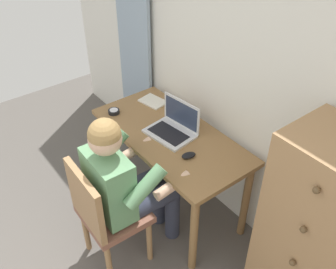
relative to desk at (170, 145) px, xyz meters
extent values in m
cube|color=silver|center=(0.41, 0.38, 0.63)|extent=(4.80, 0.05, 2.50)
cube|color=#8EA3B7|center=(-0.91, 0.31, 0.52)|extent=(0.47, 0.03, 2.28)
cube|color=olive|center=(0.00, 0.00, 0.09)|extent=(1.26, 0.61, 0.03)
cylinder|color=olive|center=(-0.57, -0.25, -0.28)|extent=(0.06, 0.06, 0.69)
cylinder|color=olive|center=(0.57, -0.25, -0.28)|extent=(0.06, 0.06, 0.69)
cylinder|color=olive|center=(-0.57, 0.25, -0.28)|extent=(0.06, 0.06, 0.69)
cylinder|color=olive|center=(0.57, 0.25, -0.28)|extent=(0.06, 0.06, 0.69)
cube|color=#9E754C|center=(1.20, 0.10, 0.04)|extent=(0.58, 0.43, 1.33)
sphere|color=brown|center=(1.20, -0.13, 0.04)|extent=(0.04, 0.04, 0.04)
sphere|color=brown|center=(1.20, -0.13, 0.31)|extent=(0.04, 0.04, 0.04)
sphere|color=brown|center=(1.20, -0.13, 0.58)|extent=(0.04, 0.04, 0.04)
cube|color=brown|center=(0.16, -0.60, -0.19)|extent=(0.43, 0.41, 0.05)
cube|color=#9E754C|center=(0.16, -0.78, 0.04)|extent=(0.42, 0.05, 0.42)
cylinder|color=#9E754C|center=(0.33, -0.44, -0.42)|extent=(0.04, 0.04, 0.41)
cylinder|color=#9E754C|center=(0.00, -0.44, -0.42)|extent=(0.04, 0.04, 0.41)
cylinder|color=#9E754C|center=(0.33, -0.76, -0.42)|extent=(0.04, 0.04, 0.41)
cylinder|color=#9E754C|center=(-0.01, -0.76, -0.42)|extent=(0.04, 0.04, 0.41)
cylinder|color=#33384C|center=(0.26, -0.38, -0.15)|extent=(0.15, 0.40, 0.14)
cylinder|color=#33384C|center=(0.08, -0.38, -0.15)|extent=(0.15, 0.40, 0.14)
cylinder|color=#33384C|center=(0.26, -0.18, -0.39)|extent=(0.11, 0.11, 0.48)
cylinder|color=#33384C|center=(0.08, -0.18, -0.39)|extent=(0.11, 0.11, 0.48)
cube|color=#609366|center=(0.16, -0.61, 0.08)|extent=(0.37, 0.21, 0.46)
cylinder|color=#609366|center=(0.38, -0.49, 0.17)|extent=(0.10, 0.30, 0.25)
cylinder|color=#609366|center=(-0.06, -0.47, 0.17)|extent=(0.10, 0.30, 0.25)
cylinder|color=#DBAD8E|center=(0.39, -0.29, 0.06)|extent=(0.08, 0.27, 0.11)
cylinder|color=#DBAD8E|center=(-0.05, -0.27, 0.06)|extent=(0.08, 0.27, 0.11)
sphere|color=#DBAD8E|center=(0.16, -0.60, 0.44)|extent=(0.20, 0.20, 0.20)
sphere|color=#9E7A47|center=(0.16, -0.60, 0.47)|extent=(0.20, 0.20, 0.20)
cube|color=silver|center=(0.00, -0.01, 0.12)|extent=(0.37, 0.28, 0.02)
cube|color=black|center=(0.00, -0.02, 0.13)|extent=(0.30, 0.19, 0.00)
cube|color=silver|center=(-0.01, 0.11, 0.23)|extent=(0.34, 0.05, 0.22)
cube|color=#2D3851|center=(-0.01, 0.10, 0.23)|extent=(0.30, 0.04, 0.18)
ellipsoid|color=black|center=(0.28, -0.06, 0.12)|extent=(0.08, 0.11, 0.03)
cylinder|color=black|center=(-0.48, -0.19, 0.12)|extent=(0.09, 0.09, 0.03)
cylinder|color=silver|center=(-0.48, -0.19, 0.14)|extent=(0.06, 0.06, 0.00)
cube|color=silver|center=(-0.43, 0.15, 0.11)|extent=(0.23, 0.19, 0.01)
camera|label=1|loc=(1.75, -1.36, 1.78)|focal=40.84mm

